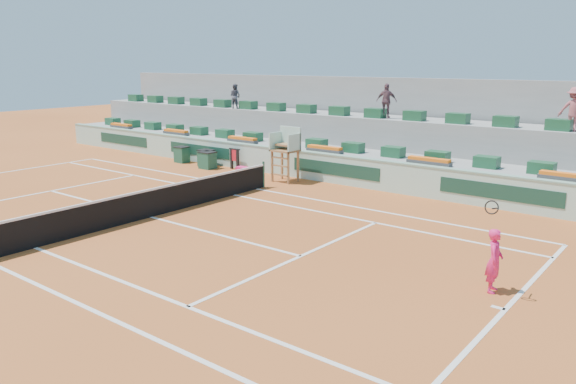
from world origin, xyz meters
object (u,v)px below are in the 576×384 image
object	(u,v)px
umpire_chair	(286,147)
drink_cooler_a	(207,160)
player_bag	(245,171)
tennis_player	(494,260)

from	to	relation	value
umpire_chair	drink_cooler_a	xyz separation A→B (m)	(-4.92, -0.06, -1.12)
umpire_chair	drink_cooler_a	world-z (taller)	umpire_chair
player_bag	drink_cooler_a	xyz separation A→B (m)	(-2.53, 0.06, 0.24)
umpire_chair	tennis_player	bearing A→B (deg)	-30.53
player_bag	umpire_chair	size ratio (longest dim) A/B	0.35
player_bag	umpire_chair	bearing A→B (deg)	2.98
player_bag	drink_cooler_a	distance (m)	2.55
player_bag	drink_cooler_a	size ratio (longest dim) A/B	0.99
umpire_chair	drink_cooler_a	bearing A→B (deg)	-179.28
drink_cooler_a	tennis_player	xyz separation A→B (m)	(16.24, -6.61, 0.34)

